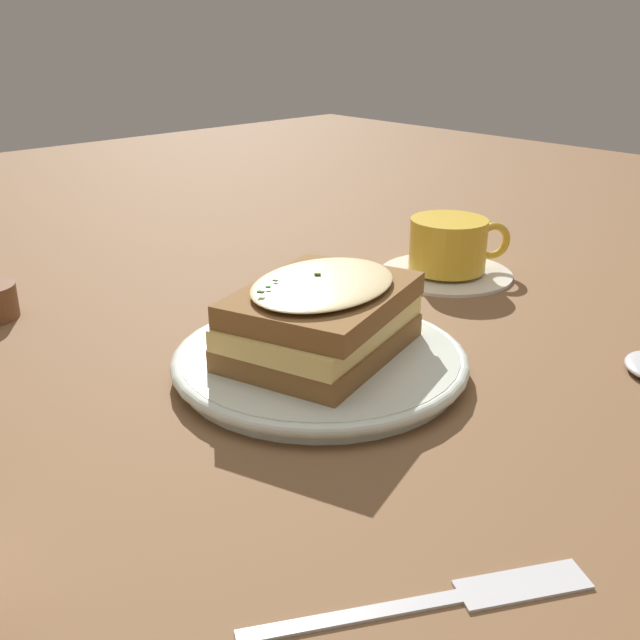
% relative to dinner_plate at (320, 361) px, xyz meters
% --- Properties ---
extents(ground_plane, '(2.40, 2.40, 0.00)m').
position_rel_dinner_plate_xyz_m(ground_plane, '(-0.03, -0.02, -0.01)').
color(ground_plane, brown).
extents(dinner_plate, '(0.24, 0.24, 0.02)m').
position_rel_dinner_plate_xyz_m(dinner_plate, '(0.00, 0.00, 0.00)').
color(dinner_plate, silver).
rests_on(dinner_plate, ground_plane).
extents(sandwich, '(0.16, 0.18, 0.06)m').
position_rel_dinner_plate_xyz_m(sandwich, '(-0.00, 0.00, 0.04)').
color(sandwich, brown).
rests_on(sandwich, dinner_plate).
extents(teacup_with_saucer, '(0.15, 0.15, 0.06)m').
position_rel_dinner_plate_xyz_m(teacup_with_saucer, '(-0.08, 0.27, 0.02)').
color(teacup_with_saucer, silver).
rests_on(teacup_with_saucer, ground_plane).
extents(fork, '(0.10, 0.17, 0.00)m').
position_rel_dinner_plate_xyz_m(fork, '(0.24, -0.12, -0.01)').
color(fork, silver).
rests_on(fork, ground_plane).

